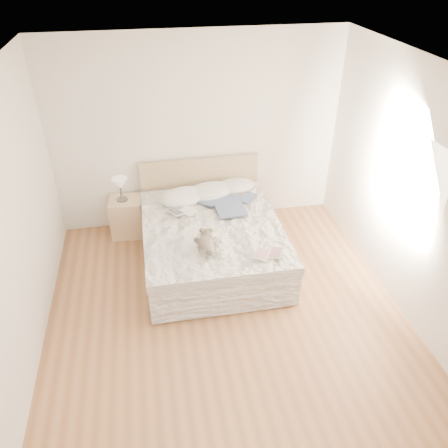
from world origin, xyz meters
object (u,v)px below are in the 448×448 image
(nightstand, at_px, (127,217))
(teddy_bear, at_px, (206,248))
(childrens_book, at_px, (269,254))
(bed, at_px, (211,239))
(table_lamp, at_px, (120,185))
(photo_book, at_px, (182,212))

(nightstand, xyz_separation_m, teddy_bear, (0.92, -1.44, 0.37))
(nightstand, bearing_deg, childrens_book, -45.67)
(bed, bearing_deg, childrens_book, -58.11)
(table_lamp, relative_size, teddy_bear, 1.01)
(nightstand, relative_size, photo_book, 1.73)
(bed, distance_m, photo_book, 0.52)
(bed, distance_m, nightstand, 1.35)
(childrens_book, bearing_deg, bed, 151.97)
(photo_book, relative_size, teddy_bear, 0.97)
(nightstand, xyz_separation_m, childrens_book, (1.61, -1.65, 0.35))
(nightstand, bearing_deg, table_lamp, -178.17)
(photo_book, bearing_deg, childrens_book, -84.72)
(bed, height_order, photo_book, bed)
(table_lamp, bearing_deg, teddy_bear, -56.35)
(teddy_bear, bearing_deg, bed, 82.22)
(bed, bearing_deg, table_lamp, 144.34)
(nightstand, distance_m, table_lamp, 0.52)
(bed, distance_m, table_lamp, 1.46)
(nightstand, relative_size, teddy_bear, 1.69)
(teddy_bear, bearing_deg, nightstand, 129.22)
(table_lamp, distance_m, photo_book, 0.98)
(table_lamp, relative_size, photo_book, 1.03)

